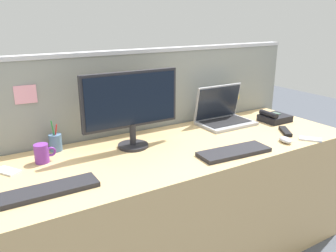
{
  "coord_description": "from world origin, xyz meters",
  "views": [
    {
      "loc": [
        -0.99,
        -1.57,
        1.48
      ],
      "look_at": [
        0.0,
        0.05,
        0.88
      ],
      "focal_mm": 37.29,
      "sensor_mm": 36.0,
      "label": 1
    }
  ],
  "objects_px": {
    "keyboard_main": "(44,191)",
    "desk_phone": "(274,118)",
    "laptop": "(223,114)",
    "keyboard_spare": "(234,152)",
    "computer_mouse_right_hand": "(285,140)",
    "cell_phone_white_slab": "(7,171)",
    "coffee_mug": "(42,153)",
    "desktop_monitor": "(131,103)",
    "pen_cup": "(55,142)",
    "cell_phone_silver_slab": "(310,139)",
    "tv_remote": "(285,131)"
  },
  "relations": [
    {
      "from": "keyboard_main",
      "to": "desk_phone",
      "type": "bearing_deg",
      "value": 8.77
    },
    {
      "from": "laptop",
      "to": "keyboard_main",
      "type": "bearing_deg",
      "value": -163.17
    },
    {
      "from": "keyboard_spare",
      "to": "computer_mouse_right_hand",
      "type": "xyz_separation_m",
      "value": [
        0.38,
        -0.02,
        0.01
      ]
    },
    {
      "from": "cell_phone_white_slab",
      "to": "coffee_mug",
      "type": "relative_size",
      "value": 1.15
    },
    {
      "from": "computer_mouse_right_hand",
      "to": "cell_phone_white_slab",
      "type": "relative_size",
      "value": 0.78
    },
    {
      "from": "desktop_monitor",
      "to": "pen_cup",
      "type": "distance_m",
      "value": 0.47
    },
    {
      "from": "computer_mouse_right_hand",
      "to": "keyboard_spare",
      "type": "bearing_deg",
      "value": -166.02
    },
    {
      "from": "laptop",
      "to": "cell_phone_white_slab",
      "type": "xyz_separation_m",
      "value": [
        -1.41,
        -0.08,
        -0.06
      ]
    },
    {
      "from": "cell_phone_white_slab",
      "to": "desk_phone",
      "type": "bearing_deg",
      "value": -33.95
    },
    {
      "from": "cell_phone_silver_slab",
      "to": "cell_phone_white_slab",
      "type": "height_order",
      "value": "same"
    },
    {
      "from": "keyboard_main",
      "to": "tv_remote",
      "type": "distance_m",
      "value": 1.52
    },
    {
      "from": "desktop_monitor",
      "to": "cell_phone_silver_slab",
      "type": "xyz_separation_m",
      "value": [
        0.98,
        -0.46,
        -0.25
      ]
    },
    {
      "from": "keyboard_spare",
      "to": "laptop",
      "type": "bearing_deg",
      "value": 60.96
    },
    {
      "from": "keyboard_spare",
      "to": "coffee_mug",
      "type": "relative_size",
      "value": 3.73
    },
    {
      "from": "tv_remote",
      "to": "pen_cup",
      "type": "bearing_deg",
      "value": -164.35
    },
    {
      "from": "cell_phone_silver_slab",
      "to": "desktop_monitor",
      "type": "bearing_deg",
      "value": 116.79
    },
    {
      "from": "tv_remote",
      "to": "coffee_mug",
      "type": "relative_size",
      "value": 1.54
    },
    {
      "from": "laptop",
      "to": "tv_remote",
      "type": "relative_size",
      "value": 2.2
    },
    {
      "from": "cell_phone_silver_slab",
      "to": "tv_remote",
      "type": "xyz_separation_m",
      "value": [
        -0.02,
        0.17,
        0.01
      ]
    },
    {
      "from": "desktop_monitor",
      "to": "keyboard_main",
      "type": "height_order",
      "value": "desktop_monitor"
    },
    {
      "from": "desktop_monitor",
      "to": "cell_phone_silver_slab",
      "type": "height_order",
      "value": "desktop_monitor"
    },
    {
      "from": "desktop_monitor",
      "to": "laptop",
      "type": "distance_m",
      "value": 0.77
    },
    {
      "from": "keyboard_main",
      "to": "pen_cup",
      "type": "xyz_separation_m",
      "value": [
        0.17,
        0.47,
        0.04
      ]
    },
    {
      "from": "keyboard_main",
      "to": "coffee_mug",
      "type": "height_order",
      "value": "coffee_mug"
    },
    {
      "from": "desk_phone",
      "to": "keyboard_spare",
      "type": "bearing_deg",
      "value": -154.27
    },
    {
      "from": "computer_mouse_right_hand",
      "to": "coffee_mug",
      "type": "xyz_separation_m",
      "value": [
        -1.3,
        0.45,
        0.03
      ]
    },
    {
      "from": "desktop_monitor",
      "to": "laptop",
      "type": "relative_size",
      "value": 1.54
    },
    {
      "from": "coffee_mug",
      "to": "laptop",
      "type": "bearing_deg",
      "value": 2.23
    },
    {
      "from": "tv_remote",
      "to": "desktop_monitor",
      "type": "bearing_deg",
      "value": -162.67
    },
    {
      "from": "keyboard_main",
      "to": "coffee_mug",
      "type": "bearing_deg",
      "value": 78.83
    },
    {
      "from": "desktop_monitor",
      "to": "cell_phone_white_slab",
      "type": "height_order",
      "value": "desktop_monitor"
    },
    {
      "from": "desktop_monitor",
      "to": "cell_phone_white_slab",
      "type": "distance_m",
      "value": 0.72
    },
    {
      "from": "keyboard_spare",
      "to": "pen_cup",
      "type": "distance_m",
      "value": 0.99
    },
    {
      "from": "laptop",
      "to": "pen_cup",
      "type": "xyz_separation_m",
      "value": [
        -1.13,
        0.08,
        -0.02
      ]
    },
    {
      "from": "desk_phone",
      "to": "cell_phone_white_slab",
      "type": "relative_size",
      "value": 1.51
    },
    {
      "from": "keyboard_spare",
      "to": "computer_mouse_right_hand",
      "type": "bearing_deg",
      "value": 0.78
    },
    {
      "from": "cell_phone_silver_slab",
      "to": "coffee_mug",
      "type": "xyz_separation_m",
      "value": [
        -1.47,
        0.5,
        0.04
      ]
    },
    {
      "from": "laptop",
      "to": "keyboard_spare",
      "type": "height_order",
      "value": "laptop"
    },
    {
      "from": "desk_phone",
      "to": "pen_cup",
      "type": "xyz_separation_m",
      "value": [
        -1.48,
        0.24,
        0.02
      ]
    },
    {
      "from": "keyboard_main",
      "to": "keyboard_spare",
      "type": "distance_m",
      "value": 1.0
    },
    {
      "from": "desk_phone",
      "to": "pen_cup",
      "type": "distance_m",
      "value": 1.5
    },
    {
      "from": "desk_phone",
      "to": "computer_mouse_right_hand",
      "type": "height_order",
      "value": "desk_phone"
    },
    {
      "from": "keyboard_spare",
      "to": "tv_remote",
      "type": "bearing_deg",
      "value": 15.01
    },
    {
      "from": "laptop",
      "to": "keyboard_main",
      "type": "distance_m",
      "value": 1.36
    },
    {
      "from": "desktop_monitor",
      "to": "keyboard_main",
      "type": "xyz_separation_m",
      "value": [
        -0.57,
        -0.31,
        -0.25
      ]
    },
    {
      "from": "desk_phone",
      "to": "keyboard_main",
      "type": "relative_size",
      "value": 0.42
    },
    {
      "from": "desk_phone",
      "to": "coffee_mug",
      "type": "xyz_separation_m",
      "value": [
        -1.58,
        0.11,
        0.02
      ]
    },
    {
      "from": "keyboard_main",
      "to": "keyboard_spare",
      "type": "bearing_deg",
      "value": -3.99
    },
    {
      "from": "cell_phone_white_slab",
      "to": "coffee_mug",
      "type": "bearing_deg",
      "value": -21.69
    },
    {
      "from": "desktop_monitor",
      "to": "pen_cup",
      "type": "relative_size",
      "value": 3.15
    }
  ]
}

